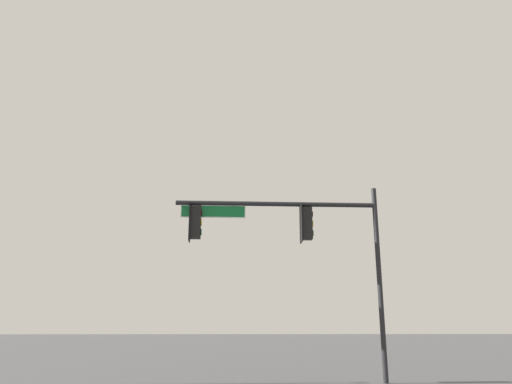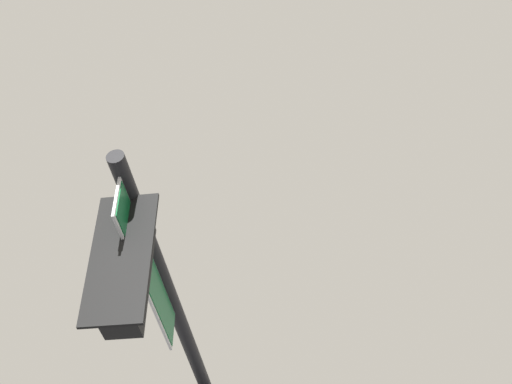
{
  "view_description": "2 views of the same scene",
  "coord_description": "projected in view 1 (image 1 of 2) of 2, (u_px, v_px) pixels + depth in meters",
  "views": [
    {
      "loc": [
        -0.42,
        8.76,
        1.62
      ],
      "look_at": [
        -1.72,
        -9.62,
        6.73
      ],
      "focal_mm": 35.0,
      "sensor_mm": 36.0,
      "label": 1
    },
    {
      "loc": [
        5.21,
        -6.08,
        1.66
      ],
      "look_at": [
        -0.2,
        -6.68,
        6.44
      ],
      "focal_mm": 50.0,
      "sensor_mm": 36.0,
      "label": 2
    }
  ],
  "objects": [
    {
      "name": "signal_pole_near",
      "position": [
        286.0,
        232.0,
        16.78
      ],
      "size": [
        6.9,
        0.57,
        6.37
      ],
      "color": "black",
      "rests_on": "ground_plane"
    }
  ]
}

